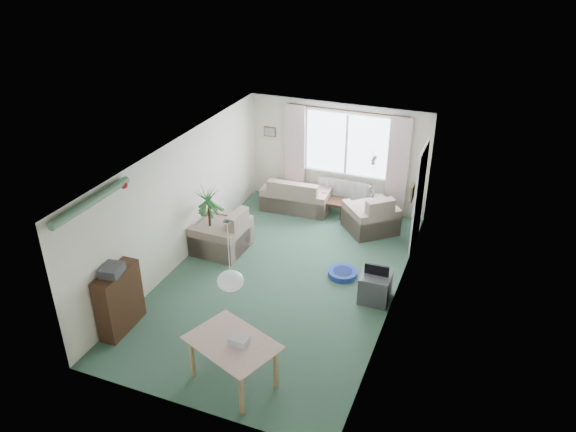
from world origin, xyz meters
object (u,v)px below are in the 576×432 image
at_px(houseplant, 210,220).
at_px(tv_cube, 375,287).
at_px(bookshelf, 119,300).
at_px(coffee_table, 328,206).
at_px(sofa, 297,193).
at_px(armchair_corner, 371,212).
at_px(dining_table, 233,363).
at_px(pet_bed, 343,273).
at_px(armchair_left, 221,229).

relative_size(houseplant, tv_cube, 2.54).
distance_m(bookshelf, houseplant, 2.60).
bearing_deg(coffee_table, tv_cube, -57.46).
height_order(sofa, armchair_corner, armchair_corner).
xyz_separation_m(houseplant, dining_table, (1.99, -3.00, -0.35)).
xyz_separation_m(bookshelf, houseplant, (0.19, 2.58, 0.17)).
bearing_deg(bookshelf, armchair_corner, 56.41).
xyz_separation_m(coffee_table, pet_bed, (1.02, -2.24, -0.13)).
distance_m(armchair_corner, armchair_left, 3.12).
xyz_separation_m(coffee_table, tv_cube, (1.73, -2.71, 0.07)).
distance_m(armchair_corner, coffee_table, 1.14).
distance_m(houseplant, dining_table, 3.62).
bearing_deg(armchair_left, dining_table, 31.71).
distance_m(armchair_corner, tv_cube, 2.46).
xyz_separation_m(armchair_left, dining_table, (1.84, -3.15, -0.10)).
bearing_deg(sofa, houseplant, 66.34).
distance_m(coffee_table, pet_bed, 2.46).
relative_size(armchair_corner, armchair_left, 0.96).
height_order(coffee_table, pet_bed, coffee_table).
xyz_separation_m(houseplant, pet_bed, (2.64, 0.11, -0.64)).
distance_m(sofa, houseplant, 2.53).
bearing_deg(armchair_left, armchair_corner, 127.58).
bearing_deg(sofa, pet_bed, 125.08).
bearing_deg(armchair_corner, sofa, -52.96).
xyz_separation_m(armchair_corner, dining_table, (-0.68, -4.99, -0.08)).
bearing_deg(houseplant, tv_cube, -6.17).
distance_m(coffee_table, dining_table, 5.37).
bearing_deg(tv_cube, pet_bed, 144.94).
height_order(coffee_table, houseplant, houseplant).
height_order(sofa, dining_table, sofa).
bearing_deg(houseplant, bookshelf, -94.21).
relative_size(armchair_left, houseplant, 0.71).
bearing_deg(pet_bed, houseplant, -177.57).
relative_size(armchair_left, bookshelf, 0.93).
height_order(armchair_corner, tv_cube, armchair_corner).
bearing_deg(houseplant, pet_bed, 2.43).
relative_size(bookshelf, pet_bed, 1.97).
xyz_separation_m(bookshelf, tv_cube, (3.54, 2.22, -0.28)).
bearing_deg(bookshelf, houseplant, 84.24).
relative_size(sofa, houseplant, 1.07).
bearing_deg(armchair_corner, houseplant, -4.95).
height_order(armchair_left, coffee_table, armchair_left).
bearing_deg(bookshelf, tv_cube, 30.55).
bearing_deg(armchair_left, coffee_table, 147.69).
bearing_deg(sofa, coffee_table, 177.00).
distance_m(sofa, dining_table, 5.46).
distance_m(armchair_left, tv_cube, 3.25).
distance_m(sofa, pet_bed, 2.86).
xyz_separation_m(armchair_left, houseplant, (-0.15, -0.15, 0.25)).
height_order(dining_table, pet_bed, dining_table).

